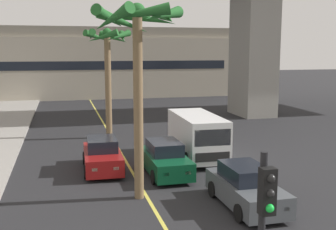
% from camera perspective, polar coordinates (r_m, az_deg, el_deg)
% --- Properties ---
extents(lane_stripe_center, '(0.14, 56.00, 0.01)m').
position_cam_1_polar(lane_stripe_center, '(23.21, -6.13, -5.60)').
color(lane_stripe_center, '#DBCC4C').
rests_on(lane_stripe_center, ground).
extents(pier_building_backdrop, '(36.78, 8.04, 8.41)m').
position_cam_1_polar(pier_building_backdrop, '(53.18, -10.99, 6.96)').
color(pier_building_backdrop, '#BCB29E').
rests_on(pier_building_backdrop, ground).
extents(car_queue_front, '(1.87, 4.12, 1.56)m').
position_cam_1_polar(car_queue_front, '(16.06, 10.52, -9.68)').
color(car_queue_front, '#4C5156').
rests_on(car_queue_front, ground).
extents(car_queue_second, '(1.93, 4.15, 1.56)m').
position_cam_1_polar(car_queue_second, '(20.62, -8.91, -5.46)').
color(car_queue_second, maroon).
rests_on(car_queue_second, ground).
extents(car_queue_third, '(1.86, 4.11, 1.56)m').
position_cam_1_polar(car_queue_third, '(19.69, -0.41, -6.04)').
color(car_queue_third, '#0C4728').
rests_on(car_queue_third, ground).
extents(delivery_van, '(2.26, 5.30, 2.36)m').
position_cam_1_polar(delivery_van, '(22.46, 3.96, -2.71)').
color(delivery_van, white).
rests_on(delivery_van, ground).
extents(palm_tree_near_median, '(3.09, 3.16, 7.15)m').
position_cam_1_polar(palm_tree_near_median, '(27.57, -8.19, 8.43)').
color(palm_tree_near_median, brown).
rests_on(palm_tree_near_median, ground).
extents(palm_tree_mid_median, '(3.50, 3.51, 7.50)m').
position_cam_1_polar(palm_tree_mid_median, '(15.91, -4.14, 10.28)').
color(palm_tree_mid_median, brown).
rests_on(palm_tree_mid_median, ground).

